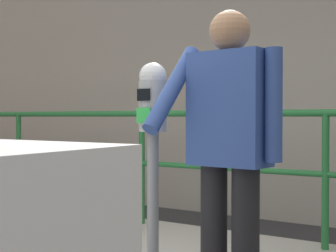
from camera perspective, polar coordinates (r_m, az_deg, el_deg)
The scene contains 4 objects.
parking_meter at distance 2.88m, azimuth -1.81°, elevation -0.39°, with size 0.17×0.18×1.42m.
pedestrian_at_meter at distance 2.65m, azimuth 7.18°, elevation -1.97°, with size 0.65×0.51×1.67m.
background_railing at distance 4.50m, azimuth 6.57°, elevation -2.45°, with size 24.06×0.06×1.16m.
backdrop_wall at distance 6.19m, azimuth 13.79°, elevation 6.43°, with size 32.00×0.50×3.67m, color gray.
Camera 1 is at (1.92, -2.03, 1.26)m, focal length 51.72 mm.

